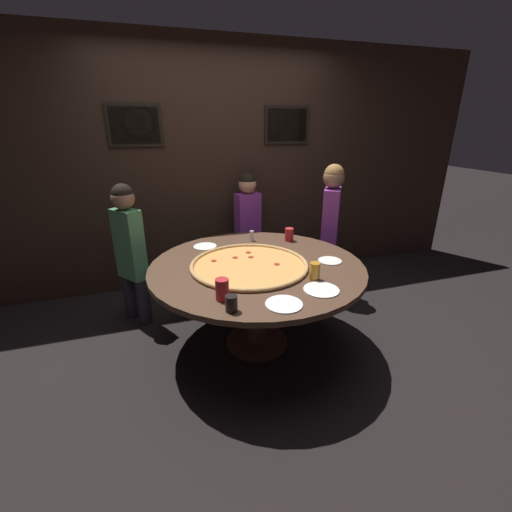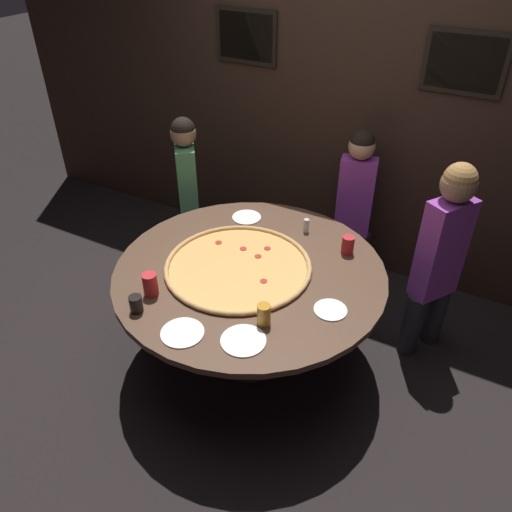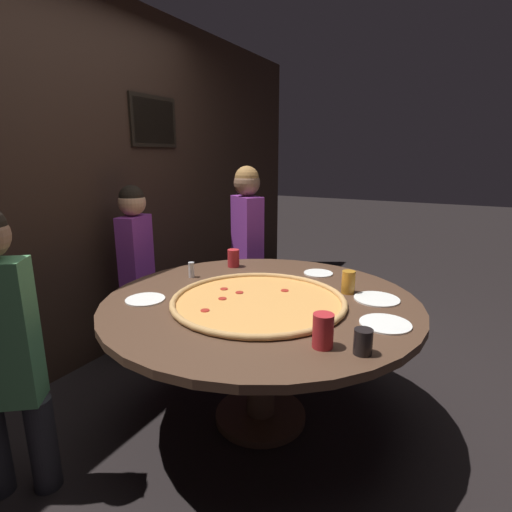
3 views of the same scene
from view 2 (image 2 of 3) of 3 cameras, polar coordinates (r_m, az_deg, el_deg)
ground_plane at (r=3.57m, az=-0.63°, el=-11.06°), size 24.00×24.00×0.00m
back_wall at (r=3.99m, az=9.74°, el=16.20°), size 6.40×0.08×2.60m
dining_table at (r=3.15m, az=-0.70°, el=-3.27°), size 1.68×1.68×0.74m
giant_pizza at (r=3.08m, az=-2.05°, el=-1.16°), size 0.91×0.91×0.03m
drink_cup_near_right at (r=2.91m, az=-11.99°, el=-3.20°), size 0.08×0.08×0.14m
drink_cup_near_left at (r=3.24m, az=10.45°, el=1.26°), size 0.08×0.08×0.12m
drink_cup_far_left at (r=2.66m, az=0.90°, el=-6.73°), size 0.07×0.07×0.13m
drink_cup_beside_pizza at (r=2.82m, az=-13.56°, el=-5.35°), size 0.07×0.07×0.10m
white_plate_beside_cup at (r=2.67m, az=-8.41°, el=-8.67°), size 0.23×0.23×0.01m
white_plate_left_side at (r=3.58m, az=-1.08°, el=4.45°), size 0.21×0.21×0.01m
white_plate_near_front at (r=2.61m, az=-1.46°, el=-9.63°), size 0.24×0.24×0.01m
white_plate_far_back at (r=2.81m, az=8.50°, el=-6.11°), size 0.19×0.19×0.01m
condiment_shaker at (r=3.42m, az=5.77°, el=3.49°), size 0.04×0.04×0.10m
diner_side_left at (r=3.91m, az=11.23°, el=6.32°), size 0.34×0.20×1.29m
diner_far_left at (r=4.03m, az=-7.79°, el=7.85°), size 0.29×0.33×1.31m
diner_centre_back at (r=3.32m, az=20.37°, el=0.33°), size 0.30×0.36×1.41m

